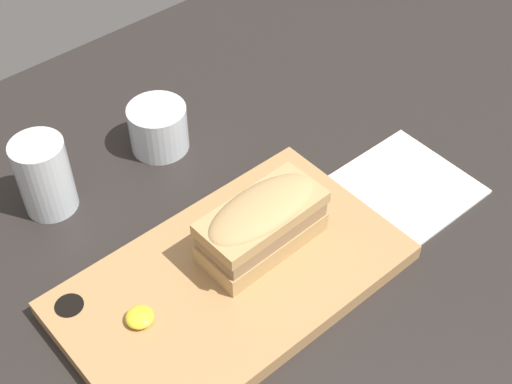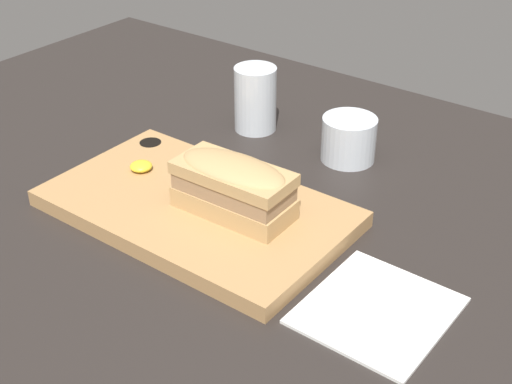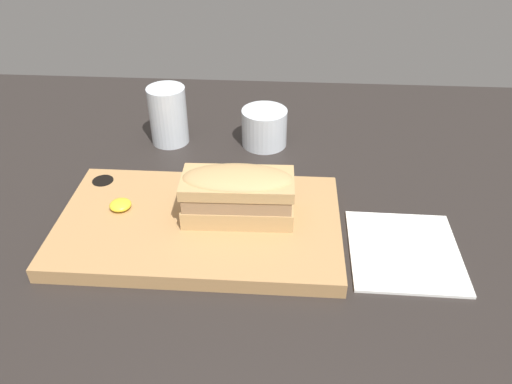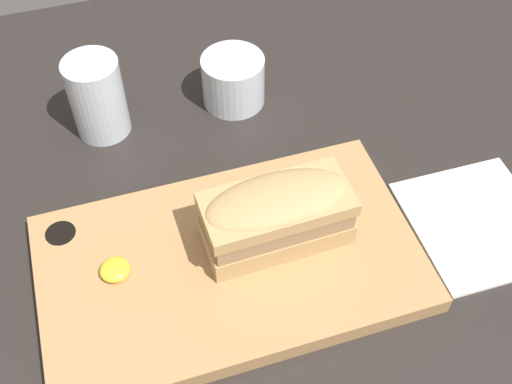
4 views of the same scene
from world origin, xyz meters
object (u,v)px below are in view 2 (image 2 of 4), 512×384
(napkin, at_px, (377,310))
(sandwich, at_px, (233,185))
(wine_glass, at_px, (349,141))
(water_glass, at_px, (255,103))
(serving_board, at_px, (196,208))

(napkin, bearing_deg, sandwich, 170.83)
(wine_glass, relative_size, napkin, 0.50)
(wine_glass, bearing_deg, sandwich, -95.63)
(water_glass, bearing_deg, sandwich, -58.53)
(water_glass, bearing_deg, napkin, -36.55)
(sandwich, xyz_separation_m, water_glass, (-0.15, 0.24, -0.02))
(serving_board, bearing_deg, sandwich, 9.90)
(sandwich, relative_size, wine_glass, 1.89)
(water_glass, distance_m, wine_glass, 0.17)
(serving_board, bearing_deg, napkin, -5.48)
(serving_board, distance_m, water_glass, 0.27)
(napkin, bearing_deg, serving_board, 174.52)
(sandwich, height_order, wine_glass, sandwich)
(wine_glass, bearing_deg, serving_board, -107.37)
(water_glass, bearing_deg, wine_glass, 0.48)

